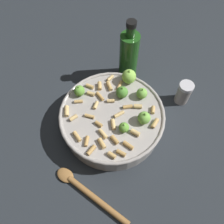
# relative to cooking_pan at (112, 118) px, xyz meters

# --- Properties ---
(ground_plane) EXTENTS (2.40, 2.40, 0.00)m
(ground_plane) POSITION_rel_cooking_pan_xyz_m (-0.00, 0.00, -0.04)
(ground_plane) COLOR #23282D
(cooking_pan) EXTENTS (0.31, 0.31, 0.12)m
(cooking_pan) POSITION_rel_cooking_pan_xyz_m (0.00, 0.00, 0.00)
(cooking_pan) COLOR #9E9993
(cooking_pan) RESTS_ON ground
(pepper_shaker) EXTENTS (0.05, 0.05, 0.08)m
(pepper_shaker) POSITION_rel_cooking_pan_xyz_m (0.07, -0.23, 0.00)
(pepper_shaker) COLOR gray
(pepper_shaker) RESTS_ON ground
(olive_oil_bottle) EXTENTS (0.06, 0.06, 0.22)m
(olive_oil_bottle) POSITION_rel_cooking_pan_xyz_m (0.20, -0.07, 0.05)
(olive_oil_bottle) COLOR #1E4C19
(olive_oil_bottle) RESTS_ON ground
(wooden_spoon) EXTENTS (0.18, 0.20, 0.02)m
(wooden_spoon) POSITION_rel_cooking_pan_xyz_m (-0.20, 0.08, -0.03)
(wooden_spoon) COLOR olive
(wooden_spoon) RESTS_ON ground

